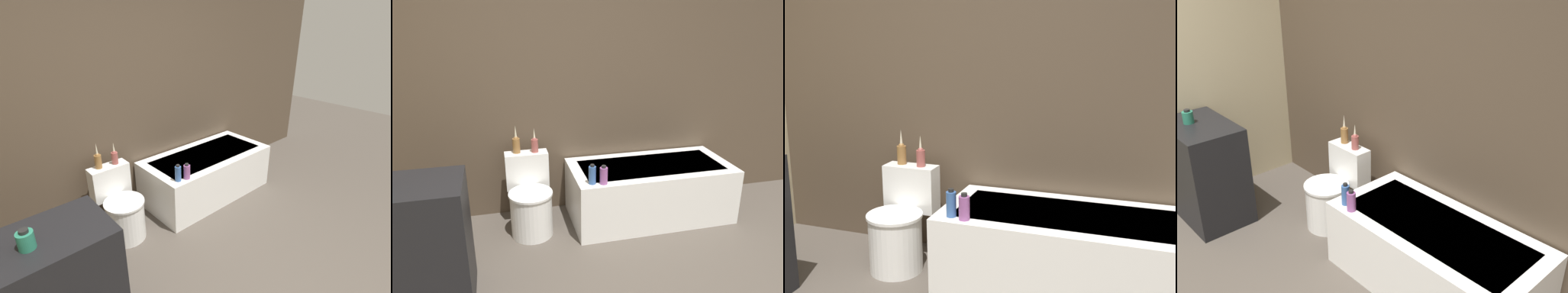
# 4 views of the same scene
# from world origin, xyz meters

# --- Properties ---
(wall_back_tiled) EXTENTS (6.40, 0.06, 2.60)m
(wall_back_tiled) POSITION_xyz_m (0.00, 2.09, 1.30)
(wall_back_tiled) COLOR brown
(wall_back_tiled) RESTS_ON ground_plane
(bathtub) EXTENTS (1.53, 0.73, 0.53)m
(bathtub) POSITION_xyz_m (0.79, 1.68, 0.27)
(bathtub) COLOR white
(bathtub) RESTS_ON ground
(toilet) EXTENTS (0.39, 0.53, 0.69)m
(toilet) POSITION_xyz_m (-0.36, 1.67, 0.29)
(toilet) COLOR white
(toilet) RESTS_ON ground
(vase_gold) EXTENTS (0.07, 0.07, 0.26)m
(vase_gold) POSITION_xyz_m (-0.44, 1.89, 0.78)
(vase_gold) COLOR olive
(vase_gold) RESTS_ON toilet
(vase_silver) EXTENTS (0.06, 0.06, 0.23)m
(vase_silver) POSITION_xyz_m (-0.28, 1.87, 0.77)
(vase_silver) COLOR #994C47
(vase_silver) RESTS_ON toilet
(shampoo_bottle_tall) EXTENTS (0.06, 0.06, 0.18)m
(shampoo_bottle_tall) POSITION_xyz_m (0.15, 1.41, 0.61)
(shampoo_bottle_tall) COLOR #335999
(shampoo_bottle_tall) RESTS_ON bathtub
(shampoo_bottle_short) EXTENTS (0.07, 0.07, 0.17)m
(shampoo_bottle_short) POSITION_xyz_m (0.24, 1.38, 0.61)
(shampoo_bottle_short) COLOR #8C4C8C
(shampoo_bottle_short) RESTS_ON bathtub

